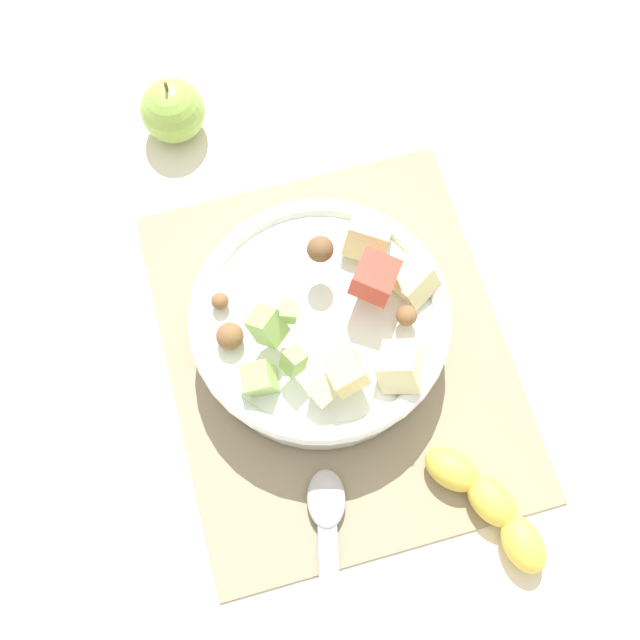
# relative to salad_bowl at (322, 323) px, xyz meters

# --- Properties ---
(ground_plane) EXTENTS (2.40, 2.40, 0.00)m
(ground_plane) POSITION_rel_salad_bowl_xyz_m (-0.02, -0.01, -0.05)
(ground_plane) COLOR silver
(placemat) EXTENTS (0.41, 0.34, 0.01)m
(placemat) POSITION_rel_salad_bowl_xyz_m (-0.02, -0.01, -0.04)
(placemat) COLOR gray
(placemat) RESTS_ON ground_plane
(salad_bowl) EXTENTS (0.25, 0.25, 0.13)m
(salad_bowl) POSITION_rel_salad_bowl_xyz_m (0.00, 0.00, 0.00)
(salad_bowl) COLOR white
(salad_bowl) RESTS_ON placemat
(serving_spoon) EXTENTS (0.21, 0.08, 0.01)m
(serving_spoon) POSITION_rel_salad_bowl_xyz_m (-0.20, 0.05, -0.04)
(serving_spoon) COLOR #B7B7BC
(serving_spoon) RESTS_ON placemat
(whole_apple) EXTENTS (0.07, 0.07, 0.08)m
(whole_apple) POSITION_rel_salad_bowl_xyz_m (0.29, 0.09, -0.01)
(whole_apple) COLOR #8CB74C
(whole_apple) RESTS_ON ground_plane
(banana_whole) EXTENTS (0.14, 0.09, 0.04)m
(banana_whole) POSITION_rel_salad_bowl_xyz_m (-0.21, -0.10, -0.03)
(banana_whole) COLOR yellow
(banana_whole) RESTS_ON ground_plane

